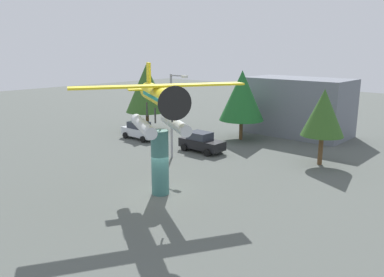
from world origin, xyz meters
TOP-DOWN VIEW (x-y plane):
  - ground_plane at (0.00, 0.00)m, footprint 140.00×140.00m
  - display_pedestal at (0.00, 0.00)m, footprint 1.10×1.10m
  - floatplane_monument at (0.11, -0.07)m, footprint 7.05×9.54m
  - car_near_silver at (-12.72, 9.25)m, footprint 4.20×2.02m
  - car_mid_black at (-4.80, 9.60)m, footprint 4.20×2.02m
  - streetlight_primary at (-5.24, 6.51)m, footprint 1.84×0.28m
  - storefront_building at (-1.93, 22.00)m, footprint 10.66×5.74m
  - tree_west at (-15.27, 12.51)m, footprint 4.66×4.66m
  - tree_east at (-4.92, 15.90)m, footprint 4.45×4.45m
  - tree_center_back at (4.80, 12.89)m, footprint 3.30×3.30m

SIDE VIEW (x-z plane):
  - ground_plane at x=0.00m, z-range 0.00..0.00m
  - car_near_silver at x=-12.72m, z-range 0.00..1.76m
  - car_mid_black at x=-4.80m, z-range 0.00..1.76m
  - display_pedestal at x=0.00m, z-range 0.00..4.12m
  - storefront_building at x=-1.93m, z-range 0.00..6.01m
  - streetlight_primary at x=-5.24m, z-range 0.62..7.63m
  - tree_center_back at x=4.80m, z-range 1.16..7.17m
  - tree_east at x=-4.92m, z-range 0.99..7.95m
  - tree_west at x=-15.27m, z-range 1.07..8.40m
  - floatplane_monument at x=0.11m, z-range 3.79..7.79m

